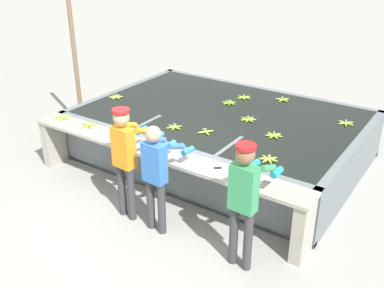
# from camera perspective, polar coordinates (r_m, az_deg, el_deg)

# --- Properties ---
(ground_plane) EXTENTS (80.00, 80.00, 0.00)m
(ground_plane) POSITION_cam_1_polar(r_m,az_deg,el_deg) (6.83, -5.52, -8.11)
(ground_plane) COLOR #999993
(ground_plane) RESTS_ON ground
(wash_tank) EXTENTS (4.79, 3.32, 0.87)m
(wash_tank) POSITION_cam_1_polar(r_m,az_deg,el_deg) (8.14, 3.72, 1.20)
(wash_tank) COLOR slate
(wash_tank) RESTS_ON ground
(work_ledge) EXTENTS (4.79, 0.45, 0.87)m
(work_ledge) POSITION_cam_1_polar(r_m,az_deg,el_deg) (6.66, -4.52, -2.71)
(work_ledge) COLOR #A8A393
(work_ledge) RESTS_ON ground
(worker_0) EXTENTS (0.45, 0.73, 1.66)m
(worker_0) POSITION_cam_1_polar(r_m,az_deg,el_deg) (6.21, -8.43, -1.15)
(worker_0) COLOR #38383D
(worker_0) RESTS_ON ground
(worker_1) EXTENTS (0.43, 0.72, 1.56)m
(worker_1) POSITION_cam_1_polar(r_m,az_deg,el_deg) (5.91, -4.52, -3.31)
(worker_1) COLOR #38383D
(worker_1) RESTS_ON ground
(worker_2) EXTENTS (0.43, 0.73, 1.66)m
(worker_2) POSITION_cam_1_polar(r_m,az_deg,el_deg) (5.25, 6.70, -6.39)
(worker_2) COLOR #38383D
(worker_2) RESTS_ON ground
(banana_bunch_floating_0) EXTENTS (0.28, 0.28, 0.08)m
(banana_bunch_floating_0) POSITION_cam_1_polar(r_m,az_deg,el_deg) (6.34, 9.69, -1.89)
(banana_bunch_floating_0) COLOR #93BC3D
(banana_bunch_floating_0) RESTS_ON wash_tank
(banana_bunch_floating_1) EXTENTS (0.25, 0.25, 0.08)m
(banana_bunch_floating_1) POSITION_cam_1_polar(r_m,az_deg,el_deg) (7.11, 1.74, 1.57)
(banana_bunch_floating_1) COLOR #8CB738
(banana_bunch_floating_1) RESTS_ON wash_tank
(banana_bunch_floating_2) EXTENTS (0.28, 0.26, 0.08)m
(banana_bunch_floating_2) POSITION_cam_1_polar(r_m,az_deg,el_deg) (8.68, 6.61, 5.91)
(banana_bunch_floating_2) COLOR #93BC3D
(banana_bunch_floating_2) RESTS_ON wash_tank
(banana_bunch_floating_3) EXTENTS (0.28, 0.27, 0.08)m
(banana_bunch_floating_3) POSITION_cam_1_polar(r_m,az_deg,el_deg) (7.28, -2.27, 2.16)
(banana_bunch_floating_3) COLOR #75A333
(banana_bunch_floating_3) RESTS_ON wash_tank
(banana_bunch_floating_4) EXTENTS (0.28, 0.28, 0.08)m
(banana_bunch_floating_4) POSITION_cam_1_polar(r_m,az_deg,el_deg) (8.77, -9.63, 5.91)
(banana_bunch_floating_4) COLOR #9EC642
(banana_bunch_floating_4) RESTS_ON wash_tank
(banana_bunch_floating_5) EXTENTS (0.28, 0.28, 0.08)m
(banana_bunch_floating_5) POSITION_cam_1_polar(r_m,az_deg,el_deg) (7.64, 7.15, 3.14)
(banana_bunch_floating_5) COLOR #8CB738
(banana_bunch_floating_5) RESTS_ON wash_tank
(banana_bunch_floating_6) EXTENTS (0.28, 0.27, 0.08)m
(banana_bunch_floating_6) POSITION_cam_1_polar(r_m,az_deg,el_deg) (8.67, 11.41, 5.56)
(banana_bunch_floating_6) COLOR #9EC642
(banana_bunch_floating_6) RESTS_ON wash_tank
(banana_bunch_floating_7) EXTENTS (0.28, 0.28, 0.08)m
(banana_bunch_floating_7) POSITION_cam_1_polar(r_m,az_deg,el_deg) (8.37, 4.70, 5.25)
(banana_bunch_floating_7) COLOR #75A333
(banana_bunch_floating_7) RESTS_ON wash_tank
(banana_bunch_floating_8) EXTENTS (0.28, 0.28, 0.08)m
(banana_bunch_floating_8) POSITION_cam_1_polar(r_m,az_deg,el_deg) (7.86, 18.94, 2.54)
(banana_bunch_floating_8) COLOR #9EC642
(banana_bunch_floating_8) RESTS_ON wash_tank
(banana_bunch_floating_9) EXTENTS (0.28, 0.28, 0.08)m
(banana_bunch_floating_9) POSITION_cam_1_polar(r_m,az_deg,el_deg) (7.10, 10.34, 1.11)
(banana_bunch_floating_9) COLOR #8CB738
(banana_bunch_floating_9) RESTS_ON wash_tank
(banana_bunch_ledge_0) EXTENTS (0.27, 0.27, 0.08)m
(banana_bunch_ledge_0) POSITION_cam_1_polar(r_m,az_deg,el_deg) (7.53, -12.97, 2.34)
(banana_bunch_ledge_0) COLOR #7FAD33
(banana_bunch_ledge_0) RESTS_ON work_ledge
(banana_bunch_ledge_1) EXTENTS (0.28, 0.28, 0.08)m
(banana_bunch_ledge_1) POSITION_cam_1_polar(r_m,az_deg,el_deg) (7.97, -16.07, 3.28)
(banana_bunch_ledge_1) COLOR #9EC642
(banana_bunch_ledge_1) RESTS_ON work_ledge
(knife_0) EXTENTS (0.30, 0.24, 0.02)m
(knife_0) POSITION_cam_1_polar(r_m,az_deg,el_deg) (6.05, 3.96, -3.03)
(knife_0) COLOR silver
(knife_0) RESTS_ON work_ledge
(knife_1) EXTENTS (0.33, 0.17, 0.02)m
(knife_1) POSITION_cam_1_polar(r_m,az_deg,el_deg) (5.81, 7.72, -4.53)
(knife_1) COLOR silver
(knife_1) RESTS_ON work_ledge
(support_post_left) EXTENTS (0.09, 0.09, 3.20)m
(support_post_left) POSITION_cam_1_polar(r_m,az_deg,el_deg) (9.35, -14.73, 11.23)
(support_post_left) COLOR #846647
(support_post_left) RESTS_ON ground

